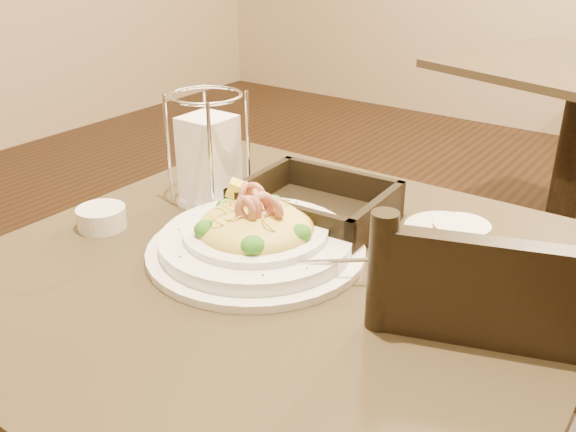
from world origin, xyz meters
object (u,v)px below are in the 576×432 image
Objects in this scene: main_table at (281,391)px; napkin_caddy at (209,157)px; bread_basket at (316,209)px; butter_ramekin at (102,218)px; pasta_bowl at (256,236)px; side_plate at (447,230)px; drink_glass at (456,268)px.

napkin_caddy reaches higher than main_table.
butter_ramekin is (-0.29, -0.24, -0.00)m from bread_basket.
bread_basket is 3.08× the size of butter_ramekin.
main_table is 4.25× the size of napkin_caddy.
pasta_bowl is (-0.06, 0.01, 0.28)m from main_table.
side_plate is (0.42, 0.13, -0.09)m from napkin_caddy.
bread_basket is at bearing 11.50° from napkin_caddy.
bread_basket is at bearing 157.85° from drink_glass.
bread_basket is 1.23× the size of napkin_caddy.
side_plate is at bearing 17.89° from napkin_caddy.
bread_basket is 1.80× the size of side_plate.
bread_basket is (0.01, 0.16, -0.01)m from pasta_bowl.
pasta_bowl is 2.64× the size of side_plate.
main_table is at bearing -74.34° from bread_basket.
main_table is 6.25× the size of side_plate.
pasta_bowl reaches higher than bread_basket.
pasta_bowl is 2.93× the size of drink_glass.
pasta_bowl is 0.32m from drink_glass.
butter_ramekin is at bearing -146.54° from side_plate.
napkin_caddy is 0.45m from side_plate.
pasta_bowl reaches higher than main_table.
butter_ramekin reaches higher than main_table.
butter_ramekin is at bearing -140.70° from bread_basket.
bread_basket reaches higher than side_plate.
main_table is 0.40m from side_plate.
napkin_caddy is 0.22m from butter_ramekin.
napkin_caddy reaches higher than side_plate.
napkin_caddy reaches higher than butter_ramekin.
napkin_caddy is (-0.20, 0.12, 0.06)m from pasta_bowl.
side_plate is at bearing 114.59° from drink_glass.
side_plate is at bearing 23.87° from bread_basket.
drink_glass is at bearing 5.84° from pasta_bowl.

